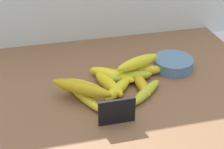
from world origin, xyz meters
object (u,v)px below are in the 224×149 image
Objects in this scene: fruit_bowl at (173,63)px; banana_1 at (118,89)px; banana_5 at (141,83)px; banana_0 at (109,84)px; banana_2 at (83,96)px; chalkboard_sign at (117,112)px; banana_6 at (130,77)px; banana_10 at (138,62)px; banana_8 at (85,86)px; banana_4 at (111,75)px; banana_9 at (82,88)px; banana_3 at (146,92)px; banana_7 at (139,70)px.

fruit_bowl is 0.97× the size of banana_1.
banana_0 is at bearing 172.62° from banana_5.
fruit_bowl reaches higher than banana_5.
chalkboard_sign is at bearing -59.65° from banana_2.
banana_2 is 19.01cm from banana_6.
banana_0 is 1.00× the size of banana_5.
chalkboard_sign is 0.62× the size of banana_10.
banana_1 is 8.61cm from banana_6.
banana_10 is (-14.79, -2.95, 4.13)cm from fruit_bowl.
banana_10 reaches higher than banana_8.
chalkboard_sign is 0.67× the size of banana_6.
banana_2 is at bearing -156.85° from banana_10.
banana_2 is 1.33× the size of banana_5.
fruit_bowl is (28.16, 25.23, -1.71)cm from chalkboard_sign.
banana_4 is 10.70cm from banana_10.
banana_0 is at bearing 26.27° from banana_9.
banana_0 is 10.25cm from banana_2.
banana_8 is (-19.54, -2.28, 3.23)cm from banana_5.
banana_0 is 1.03× the size of banana_1.
chalkboard_sign is at bearing -98.76° from banana_4.
banana_5 is at bearing 12.54° from banana_1.
banana_1 is at bearing 158.57° from banana_3.
banana_3 is 5.34cm from banana_5.
fruit_bowl is 37.12cm from banana_8.
banana_9 reaches higher than banana_1.
banana_9 reaches higher than banana_5.
banana_10 is (9.87, -0.45, 4.12)cm from banana_4.
banana_6 is at bearing -149.24° from banana_10.
banana_0 is 0.75× the size of banana_2.
banana_10 is at bearing -2.62° from banana_4.
banana_6 is at bearing 21.55° from banana_2.
banana_9 is at bearing -172.75° from banana_1.
fruit_bowl is 0.88× the size of banana_3.
banana_1 is at bearing -134.02° from banana_6.
banana_1 is at bearing -167.46° from banana_5.
banana_10 is at bearing 24.36° from banana_9.
banana_3 is at bearing -96.97° from banana_7.
banana_4 is 10.78cm from banana_7.
chalkboard_sign reaches higher than banana_0.
banana_9 is at bearing 123.52° from chalkboard_sign.
banana_0 is at bearing -163.50° from fruit_bowl.
banana_5 is at bearing 6.65° from banana_8.
banana_5 is (9.04, -6.78, -0.36)cm from banana_4.
banana_1 is 8.81cm from banana_5.
banana_1 reaches higher than banana_3.
banana_0 is 5.69cm from banana_4.
banana_1 is 11.38cm from banana_8.
banana_0 is at bearing 84.68° from chalkboard_sign.
banana_9 reaches higher than banana_2.
banana_10 is at bearing 30.76° from banana_6.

